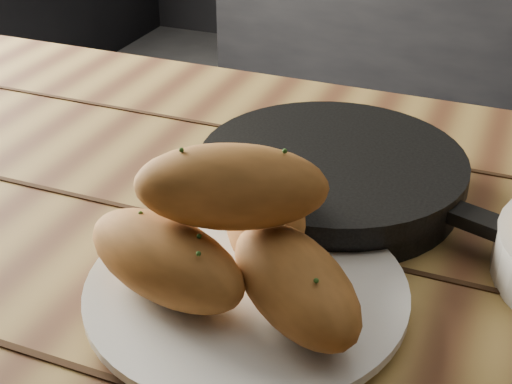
% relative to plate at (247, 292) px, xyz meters
% --- Properties ---
extents(plate, '(0.25, 0.25, 0.02)m').
position_rel_plate_xyz_m(plate, '(0.00, 0.00, 0.00)').
color(plate, silver).
rests_on(plate, table).
extents(bread_rolls, '(0.25, 0.22, 0.12)m').
position_rel_plate_xyz_m(bread_rolls, '(-0.01, -0.00, 0.05)').
color(bread_rolls, '#B36C31').
rests_on(bread_rolls, plate).
extents(skillet, '(0.38, 0.26, 0.05)m').
position_rel_plate_xyz_m(skillet, '(0.02, 0.18, 0.01)').
color(skillet, black).
rests_on(skillet, table).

